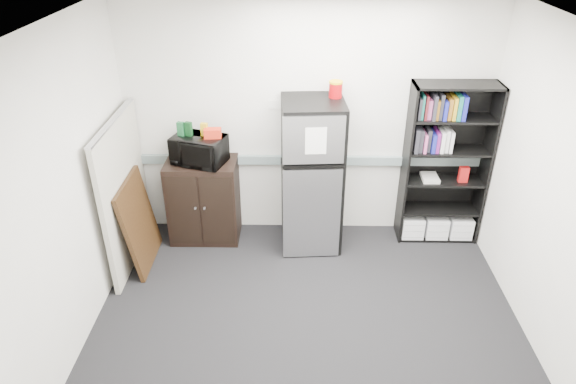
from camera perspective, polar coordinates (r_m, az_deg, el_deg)
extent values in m
plane|color=black|center=(4.93, 2.12, -14.85)|extent=(4.00, 4.00, 0.00)
cube|color=white|center=(5.69, 2.12, 7.78)|extent=(4.00, 0.02, 2.70)
cube|color=white|center=(4.62, 28.11, -1.31)|extent=(0.02, 3.50, 2.70)
cube|color=white|center=(4.52, -23.79, -0.89)|extent=(0.02, 3.50, 2.70)
cube|color=white|center=(3.62, 2.93, 17.53)|extent=(4.00, 3.50, 0.02)
cube|color=gray|center=(5.84, 2.04, 3.56)|extent=(3.92, 0.05, 0.10)
cube|color=white|center=(5.61, -1.47, 9.68)|extent=(0.14, 0.00, 0.10)
cube|color=black|center=(5.81, 12.92, 2.93)|extent=(0.02, 0.34, 1.85)
cube|color=black|center=(6.05, 21.06, 2.74)|extent=(0.02, 0.34, 1.85)
cube|color=black|center=(6.06, 16.70, 3.52)|extent=(0.90, 0.02, 1.85)
cube|color=black|center=(5.59, 18.44, 11.23)|extent=(0.90, 0.34, 0.02)
cube|color=black|center=(6.35, 15.89, -4.48)|extent=(0.85, 0.32, 0.03)
cube|color=black|center=(6.17, 16.33, -1.77)|extent=(0.85, 0.32, 0.03)
cube|color=black|center=(6.00, 16.82, 1.26)|extent=(0.85, 0.32, 0.02)
cube|color=black|center=(5.84, 17.33, 4.46)|extent=(0.85, 0.32, 0.02)
cube|color=black|center=(5.70, 17.88, 7.83)|extent=(0.85, 0.32, 0.02)
cube|color=white|center=(6.20, 13.53, -3.50)|extent=(0.25, 0.30, 0.25)
cube|color=white|center=(6.27, 16.04, -3.48)|extent=(0.25, 0.30, 0.25)
cube|color=white|center=(6.35, 18.48, -3.46)|extent=(0.25, 0.30, 0.25)
cube|color=#A8A395|center=(5.61, -17.68, -0.22)|extent=(0.05, 1.30, 1.60)
cube|color=#B2B2B7|center=(5.28, -19.00, 7.46)|extent=(0.06, 1.30, 0.02)
cube|color=black|center=(5.94, -9.31, -0.89)|extent=(0.78, 0.49, 0.97)
cube|color=black|center=(5.76, -11.54, -2.11)|extent=(0.36, 0.01, 0.86)
cube|color=black|center=(5.70, -7.86, -2.17)|extent=(0.36, 0.01, 0.86)
cylinder|color=#B2B2B7|center=(5.70, -10.27, -1.80)|extent=(0.02, 0.02, 0.02)
cylinder|color=#B2B2B7|center=(5.68, -9.28, -1.81)|extent=(0.02, 0.02, 0.02)
imported|color=black|center=(5.63, -9.86, 4.63)|extent=(0.64, 0.52, 0.30)
cube|color=#17512A|center=(5.61, -11.83, 6.88)|extent=(0.08, 0.07, 0.15)
cube|color=#0B3314|center=(5.59, -10.99, 6.90)|extent=(0.08, 0.07, 0.15)
cube|color=gold|center=(5.56, -9.29, 6.87)|extent=(0.08, 0.06, 0.14)
cube|color=red|center=(5.51, -8.37, 6.49)|extent=(0.19, 0.11, 0.10)
cube|color=black|center=(5.61, 2.65, 1.73)|extent=(0.68, 0.68, 1.68)
cube|color=#AAAAAE|center=(5.06, 2.88, 5.74)|extent=(0.61, 0.06, 0.51)
cube|color=#AAAAAE|center=(5.46, 2.66, -2.55)|extent=(0.61, 0.06, 1.08)
cube|color=black|center=(5.17, 2.81, 2.78)|extent=(0.61, 0.05, 0.03)
cube|color=white|center=(5.05, 3.11, 5.67)|extent=(0.21, 0.02, 0.28)
cube|color=black|center=(5.27, 2.86, 9.97)|extent=(0.68, 0.68, 0.02)
cylinder|color=#9C070B|center=(5.36, 5.32, 11.31)|extent=(0.14, 0.14, 0.17)
cylinder|color=gold|center=(5.33, 5.36, 12.28)|extent=(0.14, 0.14, 0.02)
cube|color=#311B0D|center=(5.66, -16.19, -3.29)|extent=(0.19, 0.77, 0.99)
cube|color=beige|center=(5.65, -15.95, -3.30)|extent=(0.13, 0.66, 0.83)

